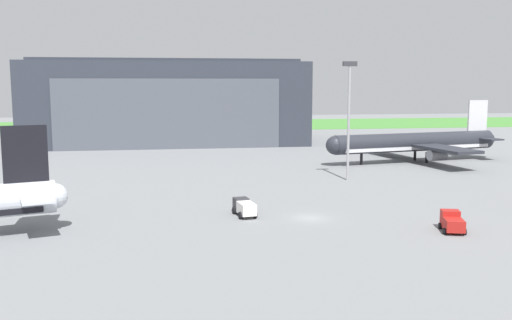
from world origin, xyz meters
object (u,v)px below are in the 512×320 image
at_px(airliner_far_right, 415,143).
at_px(ops_van, 244,207).
at_px(apron_light_mast, 349,112).
at_px(maintenance_hangar, 168,102).
at_px(fuel_bowser, 452,222).

bearing_deg(airliner_far_right, ops_van, -134.61).
xyz_separation_m(airliner_far_right, ops_van, (-41.75, -42.33, -2.91)).
xyz_separation_m(airliner_far_right, apron_light_mast, (-20.93, -19.36, 7.57)).
xyz_separation_m(maintenance_hangar, airliner_far_right, (50.54, -48.71, -7.02)).
bearing_deg(ops_van, fuel_bowser, -26.69).
xyz_separation_m(maintenance_hangar, ops_van, (8.79, -91.04, -9.93)).
relative_size(airliner_far_right, apron_light_mast, 2.01).
height_order(airliner_far_right, apron_light_mast, apron_light_mast).
xyz_separation_m(ops_van, fuel_bowser, (21.74, -10.93, -0.05)).
bearing_deg(airliner_far_right, fuel_bowser, -110.59).
xyz_separation_m(ops_van, apron_light_mast, (20.82, 22.97, 10.48)).
distance_m(ops_van, apron_light_mast, 32.72).
bearing_deg(fuel_bowser, apron_light_mast, 91.56).
xyz_separation_m(airliner_far_right, fuel_bowser, (-20.01, -53.26, -2.95)).
bearing_deg(maintenance_hangar, fuel_bowser, -73.33).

